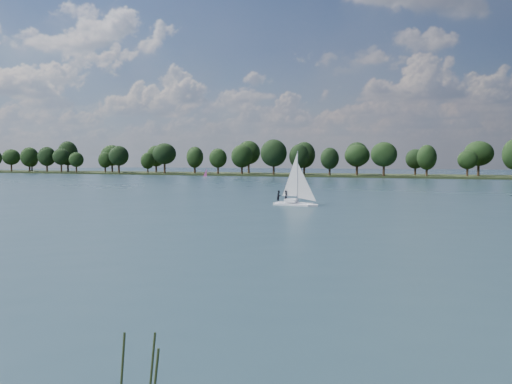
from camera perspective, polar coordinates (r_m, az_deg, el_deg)
ground at (r=125.75m, az=8.50°, el=0.22°), size 700.00×700.00×0.00m
far_shore at (r=234.61m, az=17.21°, el=1.43°), size 660.00×40.00×1.50m
sailboat at (r=80.11m, az=3.78°, el=0.24°), size 6.25×2.37×8.03m
dinghy_pink at (r=216.40m, az=-4.95°, el=1.67°), size 2.61×2.17×3.97m
pontoon at (r=299.73m, az=-17.40°, el=1.75°), size 4.23×2.52×0.50m
treeline at (r=231.51m, az=15.54°, el=3.43°), size 563.14×73.95×18.25m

